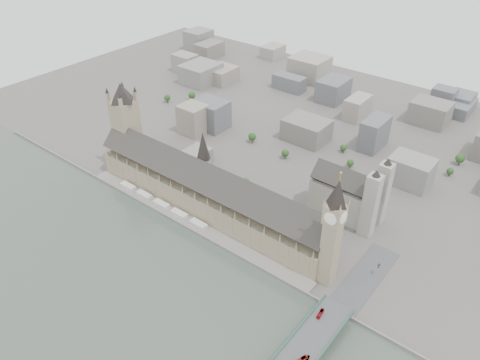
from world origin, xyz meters
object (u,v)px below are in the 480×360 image
Objects in this scene: elizabeth_tower at (333,226)px; victoria_tower at (126,123)px; palace_of_westminster at (208,191)px; car_silver at (308,358)px; westminster_abbey at (349,195)px; red_bus_north at (320,314)px; car_approach at (379,266)px.

victoria_tower is (-260.00, 18.00, -2.88)m from elizabeth_tower.
car_silver is (168.30, -90.42, -11.70)m from palace_of_westminster.
westminster_abbey reaches higher than palace_of_westminster.
red_bus_north reaches higher than car_silver.
red_bus_north reaches higher than car_approach.
car_silver is at bearing -80.38° from red_bus_north.
westminster_abbey is 175.93m from car_silver.
westminster_abbey reaches higher than red_bus_north.
car_silver reaches higher than car_approach.
red_bus_north is at bearing -66.15° from elizabeth_tower.
car_silver is at bearing -28.25° from palace_of_westminster.
victoria_tower is at bearing 159.74° from red_bus_north.
car_silver is at bearing -18.43° from victoria_tower.
westminster_abbey is (-27.08, 87.00, -33.01)m from elizabeth_tower.
victoria_tower reaches higher than car_approach.
westminster_abbey reaches higher than car_approach.
westminster_abbey is (232.92, 69.00, -30.12)m from victoria_tower.
victoria_tower reaches higher than red_bus_north.
palace_of_westminster is 191.41m from car_silver.
elizabeth_tower is 96.60m from car_silver.
elizabeth_tower is at bearing -3.96° from victoria_tower.
victoria_tower reaches higher than westminster_abbey.
victoria_tower is (-122.00, 6.30, 32.50)m from palace_of_westminster.
palace_of_westminster is 2.65× the size of victoria_tower.
red_bus_north is 74.57m from car_approach.
victoria_tower is 1.47× the size of westminster_abbey.
elizabeth_tower is at bearing -145.87° from car_approach.
elizabeth_tower is 64.89m from red_bus_north.
palace_of_westminster is 2.47× the size of elizabeth_tower.
victoria_tower is 21.09× the size of car_approach.
elizabeth_tower reaches higher than car_approach.
elizabeth_tower is 22.68× the size of car_approach.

